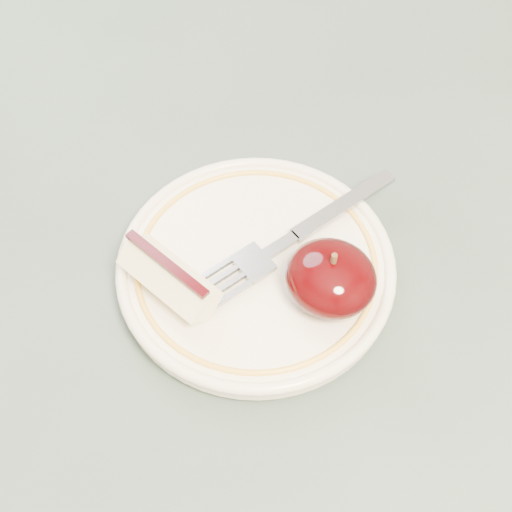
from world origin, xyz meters
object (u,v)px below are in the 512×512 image
Objects in this scene: table at (222,315)px; apple_half at (331,278)px; plate at (256,267)px; fork at (294,237)px.

apple_half reaches higher than table.
fork is at bearing 72.49° from plate.
apple_half is (0.05, 0.01, 0.02)m from plate.
plate is 1.12× the size of fork.
table is at bearing -175.08° from plate.
table is 0.15m from apple_half.
fork is (-0.04, 0.02, -0.01)m from apple_half.
fork reaches higher than plate.
apple_half is at bearing 8.42° from table.
apple_half is (0.09, 0.01, 0.12)m from table.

